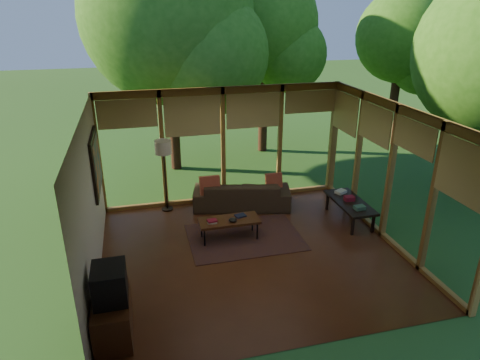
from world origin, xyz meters
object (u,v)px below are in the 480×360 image
object	(u,v)px
coffee_table	(229,221)
side_console	(350,203)
sofa	(242,194)
television	(110,284)
floor_lamp	(163,151)
media_cabinet	(113,317)

from	to	relation	value
coffee_table	side_console	xyz separation A→B (m)	(2.69, 0.13, 0.02)
side_console	sofa	bearing A→B (deg)	149.31
television	floor_lamp	distance (m)	4.05
media_cabinet	coffee_table	size ratio (longest dim) A/B	0.83
media_cabinet	sofa	bearing A→B (deg)	52.23
coffee_table	side_console	distance (m)	2.69
media_cabinet	floor_lamp	world-z (taller)	floor_lamp
coffee_table	sofa	bearing A→B (deg)	66.03
sofa	side_console	size ratio (longest dim) A/B	1.57
television	side_console	distance (m)	5.41
sofa	television	xyz separation A→B (m)	(-2.77, -3.60, 0.53)
media_cabinet	floor_lamp	distance (m)	4.16
media_cabinet	floor_lamp	xyz separation A→B (m)	(1.09, 3.86, 1.11)
floor_lamp	coffee_table	bearing A→B (deg)	-56.29
media_cabinet	coffee_table	world-z (taller)	media_cabinet
television	side_console	xyz separation A→B (m)	(4.85, 2.36, -0.44)
television	side_console	world-z (taller)	television
sofa	media_cabinet	distance (m)	4.55
media_cabinet	television	bearing A→B (deg)	0.00
sofa	floor_lamp	world-z (taller)	floor_lamp
sofa	coffee_table	world-z (taller)	sofa
media_cabinet	floor_lamp	bearing A→B (deg)	74.22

